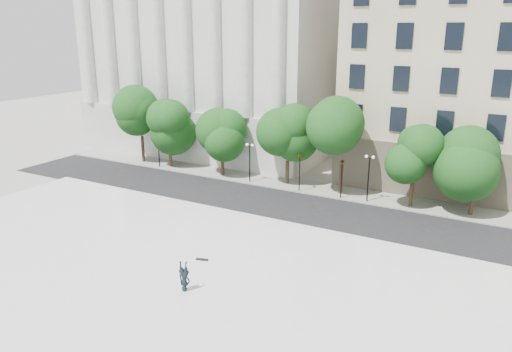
# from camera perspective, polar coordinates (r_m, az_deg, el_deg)

# --- Properties ---
(ground) EXTENTS (160.00, 160.00, 0.00)m
(ground) POSITION_cam_1_polar(r_m,az_deg,el_deg) (30.41, -13.49, -13.44)
(ground) COLOR #A9A7A0
(ground) RESTS_ON ground
(plaza) EXTENTS (44.00, 22.00, 0.45)m
(plaza) POSITION_cam_1_polar(r_m,az_deg,el_deg) (32.26, -9.88, -10.91)
(plaza) COLOR silver
(plaza) RESTS_ON ground
(street) EXTENTS (60.00, 8.00, 0.02)m
(street) POSITION_cam_1_polar(r_m,az_deg,el_deg) (43.93, 2.45, -3.35)
(street) COLOR black
(street) RESTS_ON ground
(far_sidewalk) EXTENTS (60.00, 4.00, 0.12)m
(far_sidewalk) POSITION_cam_1_polar(r_m,az_deg,el_deg) (49.07, 5.62, -1.20)
(far_sidewalk) COLOR #9D9A91
(far_sidewalk) RESTS_ON ground
(building_west) EXTENTS (31.50, 27.65, 25.60)m
(building_west) POSITION_cam_1_polar(r_m,az_deg,el_deg) (67.61, -2.58, 14.80)
(building_west) COLOR silver
(building_west) RESTS_ON ground
(traffic_light_west) EXTENTS (1.05, 1.83, 4.23)m
(traffic_light_west) POSITION_cam_1_polar(r_m,az_deg,el_deg) (46.52, 5.05, 2.52)
(traffic_light_west) COLOR black
(traffic_light_west) RESTS_ON ground
(traffic_light_east) EXTENTS (0.80, 1.62, 4.14)m
(traffic_light_east) POSITION_cam_1_polar(r_m,az_deg,el_deg) (45.07, 9.84, 1.75)
(traffic_light_east) COLOR black
(traffic_light_east) RESTS_ON ground
(person_lying) EXTENTS (1.14, 1.95, 0.50)m
(person_lying) POSITION_cam_1_polar(r_m,az_deg,el_deg) (29.63, -8.14, -12.42)
(person_lying) COLOR black
(person_lying) RESTS_ON plaza
(skateboard) EXTENTS (0.84, 0.42, 0.08)m
(skateboard) POSITION_cam_1_polar(r_m,az_deg,el_deg) (33.13, -6.20, -9.46)
(skateboard) COLOR black
(skateboard) RESTS_ON plaza
(street_trees) EXTENTS (39.73, 5.05, 8.07)m
(street_trees) POSITION_cam_1_polar(r_m,az_deg,el_deg) (49.07, 1.28, 4.97)
(street_trees) COLOR #382619
(street_trees) RESTS_ON ground
(lamp_posts) EXTENTS (36.84, 0.28, 4.34)m
(lamp_posts) POSITION_cam_1_polar(r_m,az_deg,el_deg) (46.68, 6.07, 1.48)
(lamp_posts) COLOR black
(lamp_posts) RESTS_ON ground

